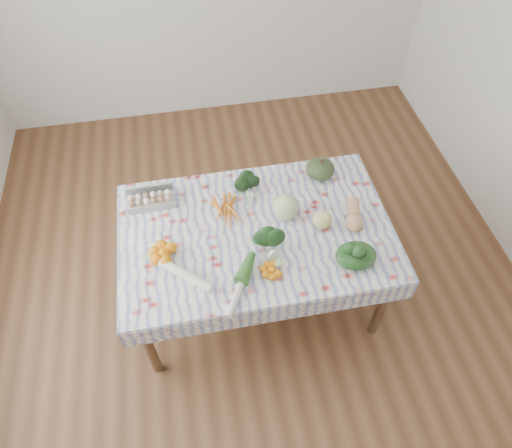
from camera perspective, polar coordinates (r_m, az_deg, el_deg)
name	(u,v)px	position (r m, az deg, el deg)	size (l,w,h in m)	color
ground	(256,293)	(3.41, 0.00, -8.59)	(4.50, 4.50, 0.00)	brown
dining_table	(256,238)	(2.84, 0.00, -1.78)	(1.60, 1.00, 0.75)	brown
tablecloth	(256,231)	(2.78, 0.00, -0.82)	(1.66, 1.06, 0.01)	white
egg_carton	(151,201)	(2.94, -13.03, 2.79)	(0.29, 0.12, 0.08)	#A4A5A0
carrot_bunch	(228,212)	(2.84, -3.56, 1.57)	(0.21, 0.19, 0.04)	orange
kale_bunch	(249,187)	(2.92, -0.83, 4.71)	(0.15, 0.13, 0.13)	#173214
kabocha_squash	(320,169)	(3.06, 8.01, 6.86)	(0.19, 0.19, 0.12)	#364825
cabbage	(285,207)	(2.79, 3.70, 2.12)	(0.16, 0.16, 0.16)	#C0DA90
butternut_squash	(354,214)	(2.84, 12.16, 1.20)	(0.11, 0.23, 0.11)	tan
orange_cluster	(164,253)	(2.68, -11.45, -3.59)	(0.22, 0.22, 0.07)	orange
broccoli	(268,246)	(2.62, 1.55, -2.71)	(0.17, 0.17, 0.13)	#1E461C
mandarin_cluster	(272,270)	(2.58, 1.97, -5.72)	(0.15, 0.15, 0.05)	orange
grapefruit	(322,220)	(2.78, 8.27, 0.54)	(0.11, 0.11, 0.11)	#E1DF7C
spinach_bag	(356,255)	(2.66, 12.38, -3.85)	(0.24, 0.19, 0.10)	#183814
daikon	(185,275)	(2.59, -8.88, -6.27)	(0.05, 0.05, 0.38)	#ECE9CF
leek	(240,286)	(2.53, -1.96, -7.70)	(0.04, 0.04, 0.40)	silver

